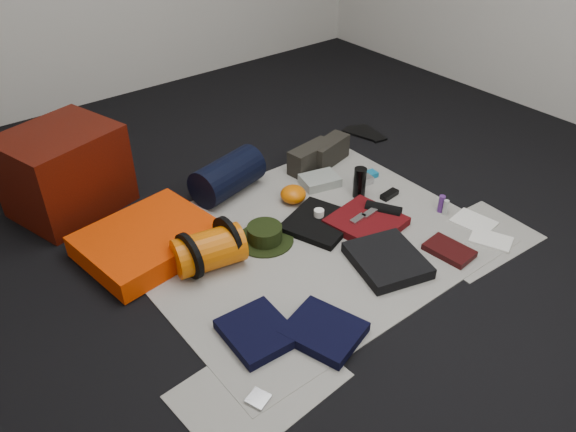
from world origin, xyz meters
TOP-DOWN VIEW (x-y plane):
  - floor at (0.00, 0.00)m, footprint 4.50×4.50m
  - newspaper_mat at (0.00, 0.00)m, footprint 1.60×1.30m
  - newspaper_sheet_front_left at (-0.70, -0.55)m, footprint 0.61×0.44m
  - newspaper_sheet_front_right at (0.65, -0.50)m, footprint 0.60×0.43m
  - red_cabinet at (-0.79, 1.00)m, footprint 0.63×0.57m
  - sleeping_pad at (-0.64, 0.41)m, footprint 0.65×0.56m
  - stuff_sack at (-0.48, 0.13)m, footprint 0.34×0.24m
  - sack_strap_left at (-0.58, 0.13)m, footprint 0.02×0.22m
  - sack_strap_right at (-0.38, 0.13)m, footprint 0.03×0.22m
  - navy_duffel at (-0.07, 0.60)m, footprint 0.44×0.30m
  - boonie_brim at (-0.17, 0.13)m, footprint 0.34×0.34m
  - boonie_crown at (-0.17, 0.13)m, footprint 0.17×0.17m
  - hiking_boot_left at (0.45, 0.52)m, footprint 0.30×0.15m
  - hiking_boot_right at (0.58, 0.51)m, footprint 0.31×0.17m
  - flip_flop_left at (1.01, 0.65)m, footprint 0.17×0.28m
  - flip_flop_right at (1.05, 0.63)m, footprint 0.14×0.27m
  - trousers_navy_a at (-0.56, -0.35)m, footprint 0.26×0.29m
  - trousers_navy_b at (-0.36, -0.51)m, footprint 0.32×0.34m
  - trousers_charcoal at (0.16, -0.37)m, footprint 0.38×0.41m
  - black_tshirt at (0.12, 0.06)m, footprint 0.41×0.39m
  - red_shirt at (0.30, -0.09)m, footprint 0.37×0.37m
  - orange_stuff_sack at (0.15, 0.31)m, footprint 0.14×0.14m
  - first_aid_pouch at (0.38, 0.35)m, footprint 0.23×0.20m
  - water_bottle at (0.46, 0.13)m, footprint 0.07×0.07m
  - speaker at (0.43, -0.08)m, footprint 0.15×0.19m
  - compact_camera at (0.57, 0.21)m, footprint 0.11×0.08m
  - cyan_case at (0.65, 0.24)m, footprint 0.10×0.07m
  - toiletry_purple at (0.69, -0.24)m, footprint 0.04×0.04m
  - toiletry_clear at (0.69, -0.27)m, footprint 0.03×0.03m
  - paperback_book at (0.45, -0.49)m, footprint 0.16×0.23m
  - map_booklet at (0.69, -0.56)m, footprint 0.19×0.23m
  - map_printout at (0.75, -0.41)m, footprint 0.18×0.22m
  - sunglasses at (0.59, 0.02)m, footprint 0.12×0.06m
  - key_cluster at (-0.74, -0.60)m, footprint 0.09×0.09m
  - tape_roll at (0.14, 0.09)m, footprint 0.05×0.05m
  - energy_bar_a at (0.26, -0.07)m, footprint 0.10×0.05m
  - energy_bar_b at (0.34, -0.07)m, footprint 0.10×0.05m

SIDE VIEW (x-z plane):
  - floor at x=0.00m, z-range -0.02..0.00m
  - newspaper_sheet_front_left at x=-0.70m, z-range 0.00..0.00m
  - newspaper_sheet_front_right at x=0.65m, z-range 0.00..0.00m
  - newspaper_mat at x=0.00m, z-range 0.00..0.01m
  - flip_flop_right at x=1.05m, z-range 0.00..0.01m
  - flip_flop_left at x=1.01m, z-range 0.00..0.01m
  - map_printout at x=0.75m, z-range 0.01..0.01m
  - boonie_brim at x=-0.17m, z-range 0.01..0.01m
  - map_booklet at x=0.69m, z-range 0.01..0.02m
  - key_cluster at x=-0.74m, z-range 0.01..0.02m
  - sunglasses at x=0.59m, z-range 0.01..0.03m
  - cyan_case at x=0.65m, z-range 0.01..0.04m
  - paperback_book at x=0.45m, z-range 0.01..0.04m
  - black_tshirt at x=0.12m, z-range 0.01..0.04m
  - compact_camera at x=0.57m, z-range 0.01..0.05m
  - red_shirt at x=0.30m, z-range 0.01..0.05m
  - trousers_navy_a at x=-0.56m, z-range 0.01..0.05m
  - trousers_navy_b at x=-0.36m, z-range 0.01..0.05m
  - first_aid_pouch at x=0.38m, z-range 0.01..0.06m
  - trousers_charcoal at x=0.16m, z-range 0.01..0.06m
  - speaker at x=0.43m, z-range 0.01..0.08m
  - toiletry_clear at x=0.69m, z-range 0.01..0.09m
  - boonie_crown at x=-0.17m, z-range 0.01..0.09m
  - orange_stuff_sack at x=0.15m, z-range 0.01..0.10m
  - toiletry_purple at x=0.69m, z-range 0.01..0.10m
  - energy_bar_a at x=0.26m, z-range 0.05..0.06m
  - energy_bar_b at x=0.34m, z-range 0.05..0.06m
  - tape_roll at x=0.14m, z-range 0.04..0.07m
  - sleeping_pad at x=-0.64m, z-range 0.01..0.11m
  - hiking_boot_right at x=0.58m, z-range 0.01..0.15m
  - hiking_boot_left at x=0.45m, z-range 0.01..0.15m
  - water_bottle at x=0.46m, z-range 0.01..0.18m
  - stuff_sack at x=-0.48m, z-range 0.01..0.19m
  - navy_duffel at x=-0.07m, z-range 0.01..0.22m
  - sack_strap_left at x=-0.58m, z-range 0.01..0.22m
  - sack_strap_right at x=-0.38m, z-range 0.01..0.22m
  - red_cabinet at x=-0.79m, z-range 0.00..0.44m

